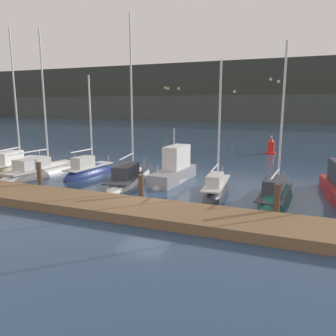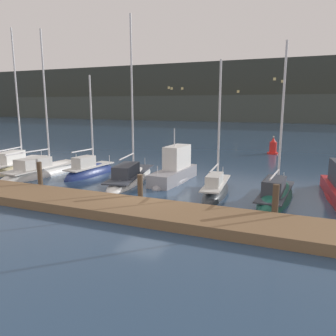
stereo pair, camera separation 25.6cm
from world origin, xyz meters
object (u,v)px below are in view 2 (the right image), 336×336
object	(u,v)px
motorboat_berth_5	(174,175)
sailboat_berth_7	(275,198)
sailboat_berth_2	(43,173)
sailboat_berth_3	(90,173)
sailboat_berth_6	(216,191)
channel_buoy	(273,147)
sailboat_berth_4	(130,178)
sailboat_berth_1	(18,167)

from	to	relation	value
motorboat_berth_5	sailboat_berth_7	bearing A→B (deg)	-16.62
sailboat_berth_2	motorboat_berth_5	distance (m)	9.82
sailboat_berth_3	sailboat_berth_6	size ratio (longest dim) A/B	0.97
sailboat_berth_2	channel_buoy	bearing A→B (deg)	49.48
sailboat_berth_7	sailboat_berth_4	bearing A→B (deg)	173.48
sailboat_berth_4	channel_buoy	bearing A→B (deg)	64.42
sailboat_berth_7	channel_buoy	distance (m)	17.50
motorboat_berth_5	sailboat_berth_3	bearing A→B (deg)	-174.88
sailboat_berth_2	sailboat_berth_7	xyz separation A→B (m)	(16.31, -0.28, -0.00)
sailboat_berth_1	sailboat_berth_3	xyz separation A→B (m)	(6.47, 0.48, -0.05)
motorboat_berth_5	sailboat_berth_6	world-z (taller)	sailboat_berth_6
sailboat_berth_4	sailboat_berth_6	world-z (taller)	sailboat_berth_4
channel_buoy	sailboat_berth_3	bearing A→B (deg)	-125.40
sailboat_berth_1	sailboat_berth_2	world-z (taller)	sailboat_berth_1
sailboat_berth_2	sailboat_berth_7	distance (m)	16.31
motorboat_berth_5	sailboat_berth_7	world-z (taller)	sailboat_berth_7
motorboat_berth_5	channel_buoy	size ratio (longest dim) A/B	2.93
motorboat_berth_5	sailboat_berth_4	bearing A→B (deg)	-162.43
sailboat_berth_6	motorboat_berth_5	bearing A→B (deg)	148.97
sailboat_berth_3	channel_buoy	bearing A→B (deg)	54.60
sailboat_berth_4	sailboat_berth_3	bearing A→B (deg)	174.76
sailboat_berth_3	channel_buoy	xyz separation A→B (m)	(11.37, 16.00, 0.56)
sailboat_berth_4	motorboat_berth_5	xyz separation A→B (m)	(2.84, 0.90, 0.29)
sailboat_berth_7	sailboat_berth_3	bearing A→B (deg)	173.83
sailboat_berth_1	sailboat_berth_7	xyz separation A→B (m)	(19.50, -0.93, -0.07)
sailboat_berth_6	channel_buoy	distance (m)	17.54
sailboat_berth_2	channel_buoy	size ratio (longest dim) A/B	5.88
sailboat_berth_7	channel_buoy	world-z (taller)	sailboat_berth_7
motorboat_berth_5	channel_buoy	bearing A→B (deg)	72.12
sailboat_berth_3	motorboat_berth_5	bearing A→B (deg)	5.12
channel_buoy	sailboat_berth_1	bearing A→B (deg)	-137.27
sailboat_berth_4	sailboat_berth_7	world-z (taller)	sailboat_berth_4
sailboat_berth_4	sailboat_berth_7	distance (m)	9.54
sailboat_berth_1	sailboat_berth_3	size ratio (longest dim) A/B	1.44
sailboat_berth_3	channel_buoy	size ratio (longest dim) A/B	4.21
sailboat_berth_2	sailboat_berth_1	bearing A→B (deg)	168.46
sailboat_berth_3	motorboat_berth_5	distance (m)	6.43
sailboat_berth_1	sailboat_berth_2	bearing A→B (deg)	-11.54
sailboat_berth_2	sailboat_berth_3	bearing A→B (deg)	19.07
sailboat_berth_1	sailboat_berth_4	distance (m)	10.02
sailboat_berth_3	sailboat_berth_6	distance (m)	9.88
sailboat_berth_1	channel_buoy	bearing A→B (deg)	42.73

